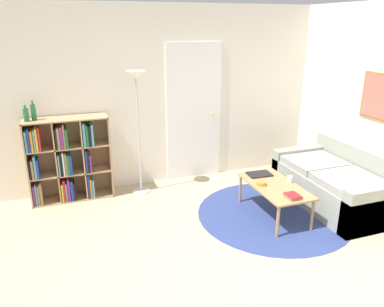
# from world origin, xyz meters

# --- Properties ---
(ground_plane) EXTENTS (14.00, 14.00, 0.00)m
(ground_plane) POSITION_xyz_m (0.00, 0.00, 0.00)
(ground_plane) COLOR tan
(wall_back) EXTENTS (7.56, 0.11, 2.60)m
(wall_back) POSITION_xyz_m (0.02, 2.82, 1.29)
(wall_back) COLOR silver
(wall_back) RESTS_ON ground_plane
(wall_right) EXTENTS (0.08, 5.80, 2.60)m
(wall_right) POSITION_xyz_m (2.31, 1.40, 1.30)
(wall_right) COLOR silver
(wall_right) RESTS_ON ground_plane
(rug) EXTENTS (1.95, 1.95, 0.01)m
(rug) POSITION_xyz_m (0.90, 1.25, 0.00)
(rug) COLOR navy
(rug) RESTS_ON ground_plane
(bookshelf) EXTENTS (1.08, 0.34, 1.15)m
(bookshelf) POSITION_xyz_m (-1.56, 2.61, 0.58)
(bookshelf) COLOR tan
(bookshelf) RESTS_ON ground_plane
(floor_lamp) EXTENTS (0.26, 0.26, 1.74)m
(floor_lamp) POSITION_xyz_m (-0.56, 2.49, 1.41)
(floor_lamp) COLOR #B7B7BC
(floor_lamp) RESTS_ON ground_plane
(couch) EXTENTS (0.93, 1.65, 0.77)m
(couch) POSITION_xyz_m (1.86, 1.24, 0.28)
(couch) COLOR gray
(couch) RESTS_ON ground_plane
(coffee_table) EXTENTS (0.55, 1.03, 0.42)m
(coffee_table) POSITION_xyz_m (0.87, 1.23, 0.38)
(coffee_table) COLOR #AD7F51
(coffee_table) RESTS_ON ground_plane
(laptop) EXTENTS (0.32, 0.23, 0.02)m
(laptop) POSITION_xyz_m (0.86, 1.59, 0.43)
(laptop) COLOR black
(laptop) RESTS_ON coffee_table
(bowl) EXTENTS (0.12, 0.12, 0.05)m
(bowl) POSITION_xyz_m (0.71, 1.29, 0.44)
(bowl) COLOR orange
(bowl) RESTS_ON coffee_table
(book_stack_on_table) EXTENTS (0.14, 0.19, 0.04)m
(book_stack_on_table) POSITION_xyz_m (0.88, 0.85, 0.44)
(book_stack_on_table) COLOR olive
(book_stack_on_table) RESTS_ON coffee_table
(cup) EXTENTS (0.07, 0.07, 0.09)m
(cup) POSITION_xyz_m (1.08, 1.23, 0.47)
(cup) COLOR white
(cup) RESTS_ON coffee_table
(bottle_left) EXTENTS (0.07, 0.07, 0.21)m
(bottle_left) POSITION_xyz_m (-1.96, 2.58, 1.24)
(bottle_left) COLOR #236633
(bottle_left) RESTS_ON bookshelf
(bottle_middle) EXTENTS (0.06, 0.06, 0.25)m
(bottle_middle) POSITION_xyz_m (-1.88, 2.63, 1.26)
(bottle_middle) COLOR #236633
(bottle_middle) RESTS_ON bookshelf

